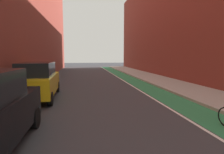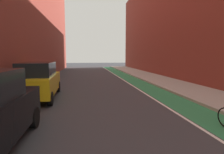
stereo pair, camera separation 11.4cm
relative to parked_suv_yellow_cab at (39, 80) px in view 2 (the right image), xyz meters
name	(u,v)px [view 2 (the right image)]	position (x,y,z in m)	size (l,w,h in m)	color
ground_plane	(97,86)	(3.41, 3.48, -1.02)	(98.69, 98.69, 0.00)	#38383D
bike_lane_paint	(136,82)	(7.07, 5.48, -1.01)	(1.60, 44.86, 0.00)	#2D8451
lane_divider_stripe	(127,82)	(6.17, 5.48, -1.01)	(0.12, 44.86, 0.00)	white
sidewalk_right	(161,80)	(9.47, 5.48, -0.95)	(3.20, 44.86, 0.14)	#A8A59E
building_facade_right	(182,14)	(12.27, 7.48, 5.57)	(2.40, 40.86, 13.17)	brown
parked_suv_yellow_cab	(39,80)	(0.00, 0.00, 0.00)	(1.98, 4.59, 1.98)	yellow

